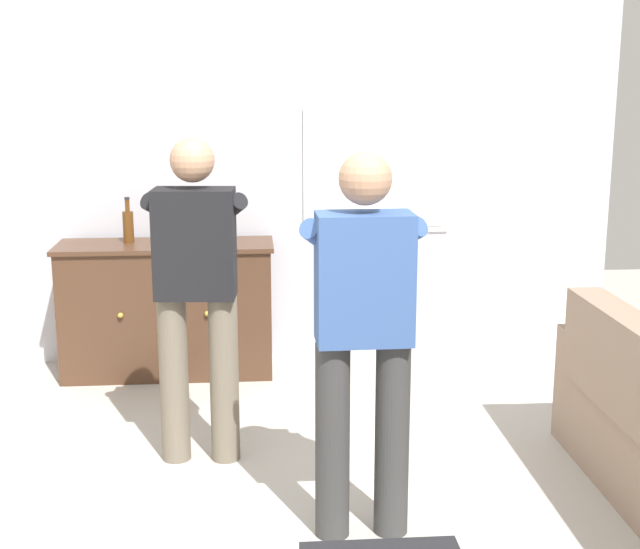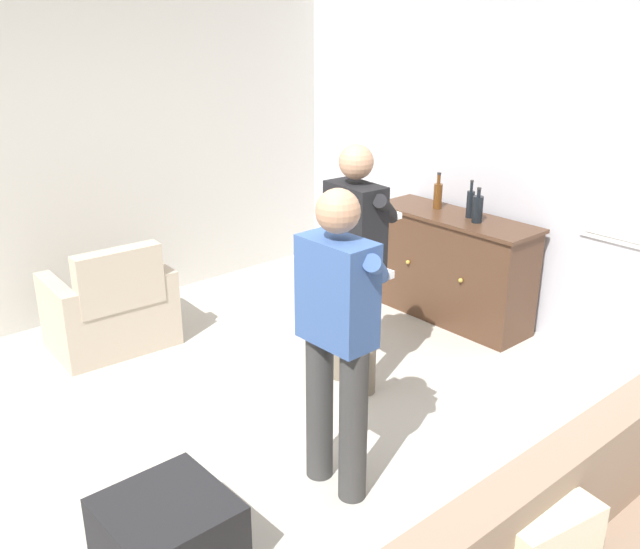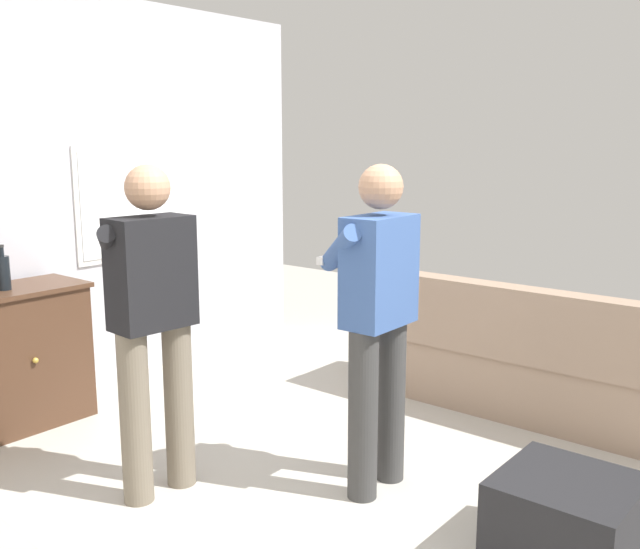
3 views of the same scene
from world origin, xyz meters
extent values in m
plane|color=#B2ADA3|center=(0.00, 0.00, 0.00)|extent=(10.40, 10.40, 0.00)
cube|color=silver|center=(0.00, 2.66, 1.40)|extent=(5.20, 0.12, 2.80)
cube|color=silver|center=(0.93, 2.60, 1.32)|extent=(1.02, 0.02, 0.85)
cube|color=white|center=(0.93, 2.59, 1.32)|extent=(0.94, 0.03, 0.77)
cube|color=gray|center=(2.00, -0.14, 0.21)|extent=(0.55, 2.12, 0.42)
cube|color=gray|center=(1.80, -0.14, 0.65)|extent=(0.18, 2.12, 0.47)
cube|color=gray|center=(2.00, 1.00, 0.32)|extent=(0.55, 0.18, 0.64)
cube|color=beige|center=(1.93, -0.14, 0.60)|extent=(0.21, 0.42, 0.36)
sphere|color=#B79338|center=(-0.23, 2.06, 0.47)|extent=(0.04, 0.04, 0.04)
cylinder|color=black|center=(-0.28, 2.28, 1.00)|extent=(0.08, 0.08, 0.21)
cylinder|color=black|center=(-0.28, 2.28, 1.13)|extent=(0.03, 0.03, 0.05)
cylinder|color=#262626|center=(-0.28, 2.28, 1.16)|extent=(0.03, 0.03, 0.02)
cube|color=black|center=(0.48, -0.94, 0.19)|extent=(0.55, 0.55, 0.38)
cylinder|color=#6B6051|center=(-0.36, 0.91, 0.44)|extent=(0.15, 0.15, 0.88)
cylinder|color=#6B6051|center=(-0.10, 0.89, 0.44)|extent=(0.15, 0.15, 0.88)
cube|color=black|center=(-0.23, 0.90, 1.16)|extent=(0.42, 0.25, 0.55)
sphere|color=tan|center=(-0.23, 0.90, 1.57)|extent=(0.22, 0.22, 0.22)
cylinder|color=black|center=(-0.33, 1.07, 1.27)|extent=(0.35, 0.39, 0.29)
cylinder|color=black|center=(-0.10, 1.05, 1.27)|extent=(0.30, 0.42, 0.29)
cube|color=white|center=(-0.20, 1.22, 1.18)|extent=(0.15, 0.05, 0.04)
cylinder|color=#383838|center=(0.39, 0.06, 0.44)|extent=(0.15, 0.15, 0.88)
cylinder|color=#383838|center=(0.65, 0.07, 0.44)|extent=(0.15, 0.15, 0.88)
cube|color=#385693|center=(0.52, 0.07, 1.16)|extent=(0.40, 0.23, 0.55)
sphere|color=tan|center=(0.52, 0.07, 1.57)|extent=(0.22, 0.22, 0.22)
cylinder|color=#385693|center=(0.40, 0.22, 1.27)|extent=(0.32, 0.41, 0.29)
cylinder|color=#385693|center=(0.63, 0.23, 1.27)|extent=(0.33, 0.40, 0.29)
cube|color=white|center=(0.51, 0.39, 1.18)|extent=(0.15, 0.04, 0.04)
camera|label=1|loc=(0.05, -3.50, 1.99)|focal=50.00mm
camera|label=2|loc=(2.93, -2.15, 2.50)|focal=40.00mm
camera|label=3|loc=(-2.35, -1.90, 1.80)|focal=40.00mm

